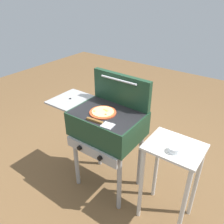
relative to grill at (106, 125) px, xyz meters
The scene contains 7 objects.
ground_plane 0.76m from the grill, 17.39° to the left, with size 8.00×8.00×0.00m, color brown.
grill is the anchor object (origin of this frame).
grill_lid_open 0.37m from the grill, 86.33° to the left, with size 0.63×0.09×0.30m.
pizza_cheese 0.16m from the grill, 112.05° to the right, with size 0.24×0.24×0.04m.
spatula 0.25m from the grill, 67.63° to the right, with size 0.26×0.10×0.02m.
prep_table 0.70m from the grill, ahead, with size 0.44×0.36×0.82m.
topping_bowl_near 0.70m from the grill, ahead, with size 0.09×0.09×0.04m.
Camera 1 is at (1.09, -1.43, 1.92)m, focal length 36.41 mm.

